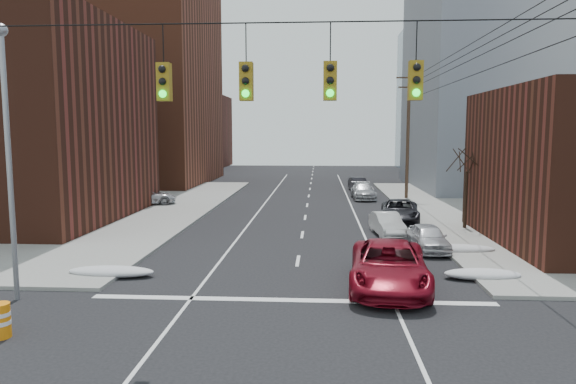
# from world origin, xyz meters

# --- Properties ---
(building_brick_tall) EXTENTS (24.00, 20.00, 30.00)m
(building_brick_tall) POSITION_xyz_m (-24.00, 48.00, 15.00)
(building_brick_tall) COLOR brown
(building_brick_tall) RESTS_ON ground
(building_brick_far) EXTENTS (22.00, 18.00, 12.00)m
(building_brick_far) POSITION_xyz_m (-26.00, 74.00, 6.00)
(building_brick_far) COLOR #482115
(building_brick_far) RESTS_ON ground
(building_office) EXTENTS (22.00, 20.00, 25.00)m
(building_office) POSITION_xyz_m (22.00, 44.00, 12.50)
(building_office) COLOR gray
(building_office) RESTS_ON ground
(building_glass) EXTENTS (20.00, 18.00, 22.00)m
(building_glass) POSITION_xyz_m (24.00, 70.00, 11.00)
(building_glass) COLOR gray
(building_glass) RESTS_ON ground
(utility_pole_far) EXTENTS (2.20, 0.28, 11.00)m
(utility_pole_far) POSITION_xyz_m (8.50, 34.00, 5.78)
(utility_pole_far) COLOR #473323
(utility_pole_far) RESTS_ON ground
(traffic_signals) EXTENTS (17.00, 0.42, 2.02)m
(traffic_signals) POSITION_xyz_m (0.10, 2.97, 7.17)
(traffic_signals) COLOR black
(traffic_signals) RESTS_ON ground
(street_light) EXTENTS (0.44, 0.44, 9.32)m
(street_light) POSITION_xyz_m (-9.50, 6.00, 5.54)
(street_light) COLOR gray
(street_light) RESTS_ON ground
(bare_tree) EXTENTS (2.09, 2.20, 4.93)m
(bare_tree) POSITION_xyz_m (9.59, 20.00, 2.32)
(bare_tree) COLOR black
(bare_tree) RESTS_ON ground
(snow_nw) EXTENTS (3.50, 1.08, 0.42)m
(snow_nw) POSITION_xyz_m (-7.40, 9.00, 0.21)
(snow_nw) COLOR silver
(snow_nw) RESTS_ON ground
(snow_ne) EXTENTS (3.00, 1.08, 0.42)m
(snow_ne) POSITION_xyz_m (7.40, 9.50, 0.21)
(snow_ne) COLOR silver
(snow_ne) RESTS_ON ground
(snow_east_far) EXTENTS (4.00, 1.08, 0.42)m
(snow_east_far) POSITION_xyz_m (7.40, 14.00, 0.21)
(snow_east_far) COLOR silver
(snow_east_far) RESTS_ON ground
(red_pickup) EXTENTS (3.37, 6.32, 1.69)m
(red_pickup) POSITION_xyz_m (3.55, 8.15, 0.85)
(red_pickup) COLOR maroon
(red_pickup) RESTS_ON ground
(parked_car_a) EXTENTS (1.72, 3.89, 1.30)m
(parked_car_a) POSITION_xyz_m (6.31, 14.44, 0.65)
(parked_car_a) COLOR silver
(parked_car_a) RESTS_ON ground
(parked_car_b) EXTENTS (1.76, 3.95, 1.26)m
(parked_car_b) POSITION_xyz_m (4.80, 18.24, 0.63)
(parked_car_b) COLOR silver
(parked_car_b) RESTS_ON ground
(parked_car_c) EXTENTS (3.05, 5.45, 1.44)m
(parked_car_c) POSITION_xyz_m (6.17, 22.60, 0.72)
(parked_car_c) COLOR black
(parked_car_c) RESTS_ON ground
(parked_car_d) EXTENTS (2.09, 4.84, 1.39)m
(parked_car_d) POSITION_xyz_m (4.80, 34.16, 0.69)
(parked_car_d) COLOR #A1A2A6
(parked_car_d) RESTS_ON ground
(parked_car_e) EXTENTS (1.84, 3.85, 1.27)m
(parked_car_e) POSITION_xyz_m (4.80, 35.68, 0.64)
(parked_car_e) COLOR maroon
(parked_car_e) RESTS_ON ground
(parked_car_f) EXTENTS (1.87, 4.26, 1.36)m
(parked_car_f) POSITION_xyz_m (4.80, 40.11, 0.68)
(parked_car_f) COLOR black
(parked_car_f) RESTS_ON ground
(lot_car_a) EXTENTS (3.85, 1.37, 1.26)m
(lot_car_a) POSITION_xyz_m (-15.83, 20.69, 0.78)
(lot_car_a) COLOR silver
(lot_car_a) RESTS_ON sidewalk_nw
(lot_car_b) EXTENTS (4.84, 3.36, 1.23)m
(lot_car_b) POSITION_xyz_m (-12.57, 28.78, 0.76)
(lot_car_b) COLOR silver
(lot_car_b) RESTS_ON sidewalk_nw
(lot_car_d) EXTENTS (4.43, 2.17, 1.46)m
(lot_car_d) POSITION_xyz_m (-17.81, 23.04, 0.88)
(lot_car_d) COLOR silver
(lot_car_d) RESTS_ON sidewalk_nw
(construction_barrel) EXTENTS (0.57, 0.57, 0.99)m
(construction_barrel) POSITION_xyz_m (-8.02, 2.77, 0.51)
(construction_barrel) COLOR orange
(construction_barrel) RESTS_ON ground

